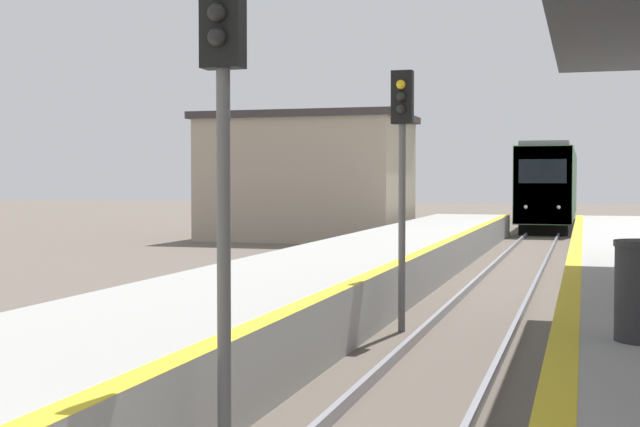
{
  "coord_description": "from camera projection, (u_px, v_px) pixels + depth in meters",
  "views": [
    {
      "loc": [
        1.83,
        -2.41,
        2.58
      ],
      "look_at": [
        -3.15,
        14.35,
        1.93
      ],
      "focal_mm": 50.0,
      "sensor_mm": 36.0,
      "label": 1
    }
  ],
  "objects": [
    {
      "name": "station_building",
      "position": [
        309.0,
        177.0,
        39.29
      ],
      "size": [
        8.8,
        6.7,
        5.47
      ],
      "color": "tan",
      "rests_on": "ground"
    },
    {
      "name": "train",
      "position": [
        551.0,
        186.0,
        50.56
      ],
      "size": [
        2.65,
        21.24,
        4.43
      ],
      "color": "black",
      "rests_on": "ground"
    },
    {
      "name": "signal_near",
      "position": [
        223.0,
        119.0,
        7.6
      ],
      "size": [
        0.36,
        0.31,
        4.43
      ],
      "color": "#595959",
      "rests_on": "ground"
    },
    {
      "name": "signal_mid",
      "position": [
        402.0,
        150.0,
        15.05
      ],
      "size": [
        0.36,
        0.31,
        4.43
      ],
      "color": "#595959",
      "rests_on": "ground"
    }
  ]
}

